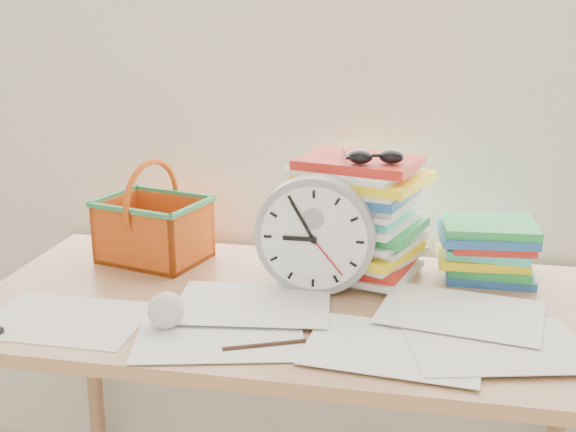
% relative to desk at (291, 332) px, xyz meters
% --- Properties ---
extents(curtain, '(2.40, 0.01, 2.50)m').
position_rel_desk_xyz_m(curtain, '(0.00, 0.38, 0.62)').
color(curtain, white).
rests_on(curtain, room_shell).
extents(desk, '(1.40, 0.70, 0.75)m').
position_rel_desk_xyz_m(desk, '(0.00, 0.00, 0.00)').
color(desk, '#A7754E').
rests_on(desk, ground).
extents(paper_stack, '(0.38, 0.35, 0.29)m').
position_rel_desk_xyz_m(paper_stack, '(0.12, 0.20, 0.22)').
color(paper_stack, white).
rests_on(paper_stack, desk).
extents(clock, '(0.27, 0.05, 0.27)m').
position_rel_desk_xyz_m(clock, '(0.04, 0.07, 0.21)').
color(clock, gray).
rests_on(clock, desk).
extents(sunglasses, '(0.17, 0.15, 0.04)m').
position_rel_desk_xyz_m(sunglasses, '(0.17, 0.14, 0.38)').
color(sunglasses, black).
rests_on(sunglasses, paper_stack).
extents(book_stack, '(0.24, 0.19, 0.14)m').
position_rel_desk_xyz_m(book_stack, '(0.43, 0.23, 0.15)').
color(book_stack, white).
rests_on(book_stack, desk).
extents(basket, '(0.30, 0.26, 0.26)m').
position_rel_desk_xyz_m(basket, '(-0.39, 0.20, 0.20)').
color(basket, orange).
rests_on(basket, desk).
extents(crumpled_ball, '(0.08, 0.08, 0.08)m').
position_rel_desk_xyz_m(crumpled_ball, '(-0.22, -0.18, 0.11)').
color(crumpled_ball, silver).
rests_on(crumpled_ball, desk).
extents(pen, '(0.15, 0.08, 0.01)m').
position_rel_desk_xyz_m(pen, '(-0.01, -0.23, 0.08)').
color(pen, black).
rests_on(pen, desk).
extents(scattered_papers, '(1.26, 0.42, 0.02)m').
position_rel_desk_xyz_m(scattered_papers, '(0.00, 0.00, 0.08)').
color(scattered_papers, white).
rests_on(scattered_papers, desk).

